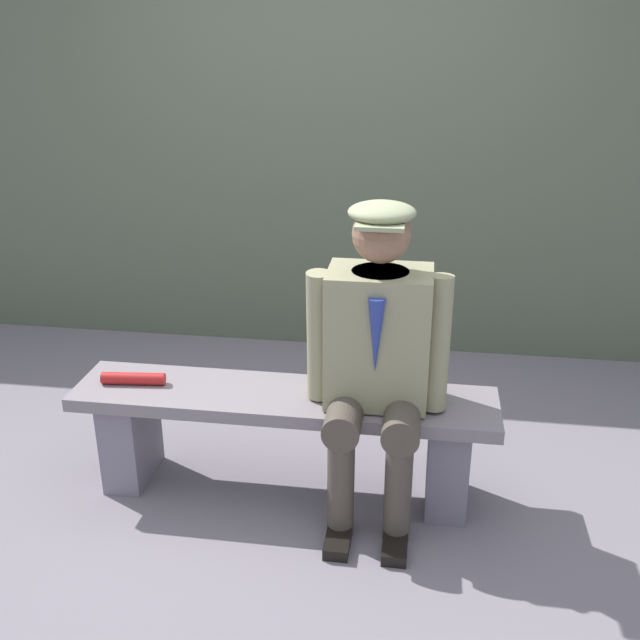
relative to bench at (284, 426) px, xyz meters
The scene contains 5 objects.
ground_plane 0.33m from the bench, ahead, with size 30.00×30.00×0.00m, color slate.
bench is the anchor object (origin of this frame).
seated_man 0.58m from the bench, behind, with size 0.58×0.60×1.34m.
rolled_magazine 0.70m from the bench, ahead, with size 0.05×0.05×0.28m, color #B21E1E.
stadium_wall 1.90m from the bench, 90.00° to the right, with size 12.00×0.24×2.11m, color #505A47.
Camera 1 is at (-0.56, 2.73, 1.96)m, focal length 40.98 mm.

